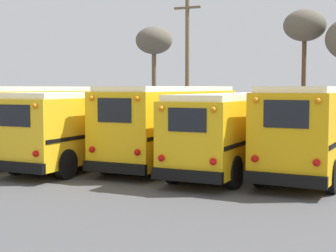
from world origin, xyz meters
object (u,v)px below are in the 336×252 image
at_px(school_bus_1, 94,125).
at_px(utility_pole, 187,61).
at_px(school_bus_2, 173,122).
at_px(bare_tree_0, 305,27).
at_px(school_bus_4, 319,126).
at_px(school_bus_0, 50,119).
at_px(bare_tree_1, 154,42).
at_px(school_bus_3, 236,129).

bearing_deg(school_bus_1, utility_pole, 93.40).
xyz_separation_m(school_bus_2, bare_tree_0, (3.03, 14.35, 5.36)).
distance_m(school_bus_4, bare_tree_0, 15.56).
xyz_separation_m(school_bus_1, school_bus_4, (9.06, 1.60, 0.12)).
height_order(school_bus_4, bare_tree_0, bare_tree_0).
bearing_deg(bare_tree_0, school_bus_2, -101.94).
relative_size(school_bus_1, utility_pole, 1.04).
distance_m(school_bus_0, school_bus_2, 6.06).
xyz_separation_m(school_bus_0, utility_pole, (2.29, 11.33, 3.13)).
height_order(school_bus_1, bare_tree_1, bare_tree_1).
distance_m(school_bus_1, school_bus_2, 3.39).
bearing_deg(school_bus_1, school_bus_4, 9.99).
distance_m(school_bus_3, bare_tree_1, 21.62).
height_order(school_bus_4, utility_pole, utility_pole).
height_order(school_bus_3, bare_tree_0, bare_tree_0).
distance_m(school_bus_1, bare_tree_1, 19.60).
bearing_deg(bare_tree_1, utility_pole, -47.91).
bearing_deg(bare_tree_0, school_bus_3, -90.05).
relative_size(school_bus_1, bare_tree_0, 1.19).
relative_size(school_bus_0, school_bus_1, 1.06).
bearing_deg(utility_pole, bare_tree_1, 132.09).
height_order(school_bus_3, bare_tree_1, bare_tree_1).
bearing_deg(school_bus_0, utility_pole, 78.59).
bearing_deg(school_bus_2, school_bus_0, -175.00).
bearing_deg(utility_pole, school_bus_4, -47.66).
xyz_separation_m(bare_tree_0, bare_tree_1, (-11.90, 2.11, -0.38)).
height_order(utility_pole, bare_tree_0, utility_pole).
bearing_deg(school_bus_4, bare_tree_1, 132.26).
relative_size(school_bus_2, school_bus_3, 1.03).
height_order(school_bus_1, school_bus_3, school_bus_1).
bearing_deg(utility_pole, bare_tree_0, 27.59).
bearing_deg(school_bus_0, bare_tree_1, 99.44).
bearing_deg(bare_tree_0, utility_pole, -152.41).
bearing_deg(bare_tree_0, bare_tree_1, 169.94).
distance_m(school_bus_3, bare_tree_0, 16.16).
bearing_deg(school_bus_2, utility_pole, 109.17).
height_order(school_bus_1, school_bus_4, school_bus_4).
height_order(school_bus_3, utility_pole, utility_pole).
distance_m(school_bus_2, school_bus_4, 6.04).
distance_m(school_bus_4, utility_pole, 14.87).
bearing_deg(school_bus_1, school_bus_0, 161.45).
bearing_deg(bare_tree_1, school_bus_0, -80.56).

